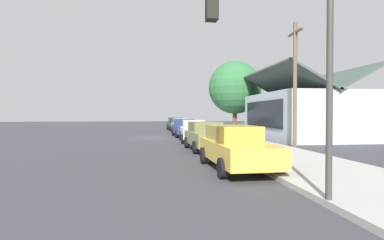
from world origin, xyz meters
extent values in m
plane|color=#38383D|center=(0.00, 0.00, 0.00)|extent=(120.00, 120.00, 0.00)
cube|color=#A3A099|center=(0.00, 5.60, 0.08)|extent=(60.00, 4.20, 0.16)
cube|color=#2D3035|center=(-11.68, 2.61, 0.68)|extent=(4.65, 2.06, 0.70)
cube|color=#27292D|center=(-12.14, 2.58, 1.31)|extent=(2.27, 1.71, 0.56)
cylinder|color=black|center=(-10.32, 3.59, 0.33)|extent=(0.67, 0.26, 0.66)
cylinder|color=black|center=(-10.22, 1.79, 0.33)|extent=(0.67, 0.26, 0.66)
cylinder|color=black|center=(-13.14, 3.42, 0.33)|extent=(0.67, 0.26, 0.66)
cylinder|color=black|center=(-13.04, 1.62, 0.33)|extent=(0.67, 0.26, 0.66)
cube|color=#8CB7E0|center=(-5.97, 2.81, 0.68)|extent=(4.56, 1.98, 0.70)
cube|color=#779CBE|center=(-6.42, 2.78, 1.31)|extent=(2.23, 1.65, 0.56)
cylinder|color=black|center=(-4.64, 3.76, 0.33)|extent=(0.67, 0.25, 0.66)
cylinder|color=black|center=(-4.54, 2.01, 0.33)|extent=(0.67, 0.25, 0.66)
cylinder|color=black|center=(-7.41, 3.61, 0.33)|extent=(0.67, 0.25, 0.66)
cylinder|color=black|center=(-7.31, 1.86, 0.33)|extent=(0.67, 0.25, 0.66)
cube|color=navy|center=(-0.75, 2.63, 0.68)|extent=(4.71, 2.06, 0.70)
cube|color=navy|center=(-1.22, 2.61, 1.31)|extent=(2.29, 1.74, 0.56)
cylinder|color=black|center=(0.65, 3.62, 0.33)|extent=(0.67, 0.25, 0.66)
cylinder|color=black|center=(0.72, 1.74, 0.33)|extent=(0.67, 0.25, 0.66)
cylinder|color=black|center=(-2.23, 3.51, 0.33)|extent=(0.67, 0.25, 0.66)
cylinder|color=black|center=(-2.15, 1.63, 0.33)|extent=(0.67, 0.25, 0.66)
cube|color=silver|center=(4.35, 2.72, 0.68)|extent=(4.90, 1.93, 0.70)
cube|color=beige|center=(3.87, 2.74, 1.31)|extent=(2.38, 1.61, 0.56)
cylinder|color=black|center=(5.89, 3.51, 0.33)|extent=(0.67, 0.25, 0.66)
cylinder|color=black|center=(5.81, 1.80, 0.33)|extent=(0.67, 0.25, 0.66)
cylinder|color=black|center=(2.90, 3.64, 0.33)|extent=(0.67, 0.25, 0.66)
cylinder|color=black|center=(2.82, 1.93, 0.33)|extent=(0.67, 0.25, 0.66)
cube|color=olive|center=(9.77, 2.75, 0.68)|extent=(4.52, 2.05, 0.70)
cube|color=#61683C|center=(9.32, 2.72, 1.31)|extent=(2.21, 1.71, 0.56)
cylinder|color=black|center=(11.09, 3.73, 0.33)|extent=(0.67, 0.25, 0.66)
cylinder|color=black|center=(11.19, 1.91, 0.33)|extent=(0.67, 0.25, 0.66)
cylinder|color=black|center=(8.35, 3.58, 0.33)|extent=(0.67, 0.25, 0.66)
cylinder|color=black|center=(8.44, 1.77, 0.33)|extent=(0.67, 0.25, 0.66)
cube|color=gold|center=(15.67, 2.82, 0.68)|extent=(4.86, 2.00, 0.70)
cube|color=gold|center=(15.19, 2.80, 1.31)|extent=(2.35, 1.70, 0.56)
cylinder|color=black|center=(17.13, 3.79, 0.33)|extent=(0.67, 0.24, 0.66)
cylinder|color=black|center=(17.19, 1.94, 0.33)|extent=(0.67, 0.24, 0.66)
cylinder|color=black|center=(14.16, 3.70, 0.33)|extent=(0.67, 0.24, 0.66)
cylinder|color=black|center=(14.22, 1.85, 0.33)|extent=(0.67, 0.24, 0.66)
cube|color=#ADBCC6|center=(2.95, 12.00, 1.85)|extent=(9.65, 6.89, 3.71)
cube|color=black|center=(2.95, 8.51, 2.04)|extent=(7.72, 0.08, 2.08)
cube|color=#3F4C47|center=(2.95, 10.28, 4.63)|extent=(10.25, 3.74, 2.09)
cube|color=#3F4C47|center=(2.95, 13.72, 4.63)|extent=(10.25, 3.74, 2.09)
cylinder|color=brown|center=(-4.55, 8.28, 1.65)|extent=(0.44, 0.44, 3.29)
sphere|color=#2D6638|center=(-4.55, 8.28, 4.81)|extent=(5.50, 5.50, 5.50)
cylinder|color=#383833|center=(20.29, 3.60, 2.60)|extent=(0.14, 0.14, 5.20)
cube|color=black|center=(20.29, 1.00, 4.35)|extent=(0.28, 0.24, 0.80)
sphere|color=yellow|center=(20.14, 1.00, 4.35)|extent=(0.16, 0.16, 0.16)
sphere|color=green|center=(20.14, 1.00, 4.09)|extent=(0.16, 0.16, 0.16)
cylinder|color=brown|center=(9.22, 8.20, 3.75)|extent=(0.24, 0.24, 7.50)
cube|color=brown|center=(9.22, 8.20, 6.90)|extent=(1.80, 0.12, 0.12)
cylinder|color=red|center=(-3.26, 4.20, 0.44)|extent=(0.22, 0.22, 0.55)
sphere|color=red|center=(-3.26, 4.20, 0.78)|extent=(0.18, 0.18, 0.18)
camera|label=1|loc=(26.46, -0.20, 2.02)|focal=28.41mm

